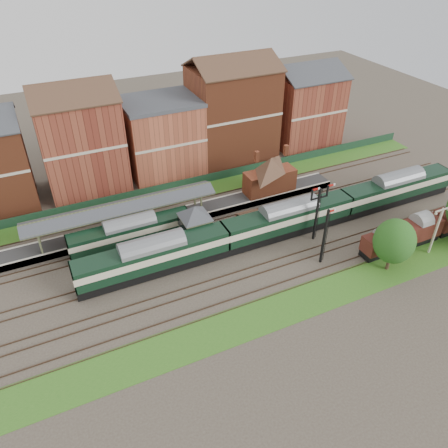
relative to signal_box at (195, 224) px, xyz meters
name	(u,v)px	position (x,y,z in m)	size (l,w,h in m)	color
ground	(226,251)	(3.00, -3.25, -3.19)	(160.00, 160.00, 0.00)	#473D33
grass_back	(184,194)	(3.00, 12.75, -3.16)	(90.00, 4.50, 0.06)	#2D6619
grass_front	(272,312)	(3.00, -15.25, -3.16)	(90.00, 5.00, 0.06)	#2D6619
fence	(179,185)	(3.00, 14.75, -2.44)	(90.00, 0.12, 1.50)	#193823
platform	(166,220)	(-2.00, 6.50, -2.69)	(55.00, 3.40, 1.00)	#2D2D2D
signal_box	(195,224)	(0.00, 0.00, 0.00)	(5.40, 5.40, 6.00)	#5C7050
brick_hut	(249,222)	(8.00, 0.00, -2.00)	(3.20, 2.64, 2.94)	maroon
station_building	(270,174)	(15.00, 6.50, 0.76)	(8.10, 8.10, 5.90)	brown
canopy	(121,205)	(-8.00, 6.50, 1.39)	(26.00, 3.89, 4.08)	#424A2E
semaphore_bracket	(317,210)	(15.04, -5.75, 1.44)	(3.60, 0.25, 8.18)	black
semaphore_siding	(325,236)	(13.02, -10.25, 0.96)	(1.23, 0.25, 8.00)	black
yard_lamp	(437,228)	(27.00, -14.75, 0.79)	(2.60, 0.22, 7.00)	beige
town_backdrop	(161,133)	(2.82, 21.75, 3.81)	(69.00, 10.00, 16.00)	brown
dmu_train	(288,219)	(12.33, -3.25, -0.62)	(57.46, 3.02, 4.41)	black
platform_railcar	(131,232)	(-7.86, 3.25, -0.98)	(16.32, 2.58, 3.76)	black
goods_van_a	(419,230)	(27.15, -12.25, -1.13)	(5.96, 2.58, 3.62)	black
goods_van_b	(382,243)	(20.94, -12.25, -1.33)	(5.35, 2.32, 3.24)	black
tree_far	(394,241)	(19.74, -14.95, 1.20)	(4.98, 4.98, 7.26)	#382619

